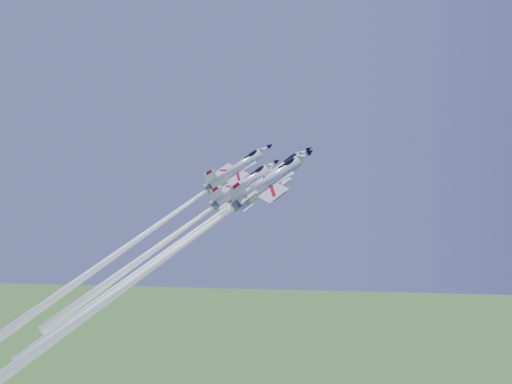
# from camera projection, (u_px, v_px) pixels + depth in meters

# --- Properties ---
(jet_lead) EXTENTS (40.84, 29.67, 44.02)m
(jet_lead) POSITION_uv_depth(u_px,v_px,m) (183.00, 240.00, 104.68)
(jet_lead) COLOR white
(jet_left) EXTENTS (40.53, 29.39, 43.54)m
(jet_left) POSITION_uv_depth(u_px,v_px,m) (146.00, 233.00, 107.68)
(jet_left) COLOR white
(jet_right) EXTENTS (43.41, 31.35, 46.35)m
(jet_right) POSITION_uv_depth(u_px,v_px,m) (165.00, 257.00, 95.47)
(jet_right) COLOR white
(jet_slot) EXTENTS (31.64, 22.55, 33.05)m
(jet_slot) POSITION_uv_depth(u_px,v_px,m) (175.00, 235.00, 98.30)
(jet_slot) COLOR white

